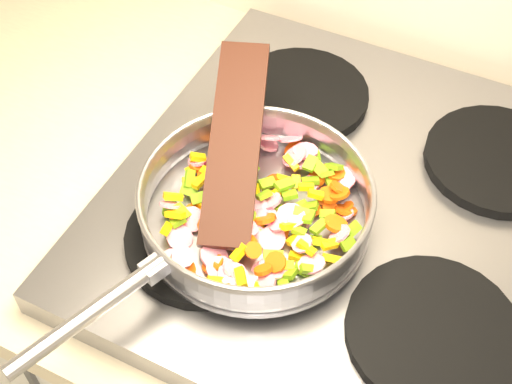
% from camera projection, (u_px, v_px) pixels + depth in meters
% --- Properties ---
extents(cooktop, '(0.60, 0.60, 0.04)m').
position_uv_depth(cooktop, '(356.00, 211.00, 0.91)').
color(cooktop, '#939399').
rests_on(cooktop, counter_top).
extents(grate_fl, '(0.19, 0.19, 0.02)m').
position_uv_depth(grate_fl, '(205.00, 239.00, 0.84)').
color(grate_fl, black).
rests_on(grate_fl, cooktop).
extents(grate_fr, '(0.19, 0.19, 0.02)m').
position_uv_depth(grate_fr, '(433.00, 332.00, 0.76)').
color(grate_fr, black).
rests_on(grate_fr, cooktop).
extents(grate_bl, '(0.19, 0.19, 0.02)m').
position_uv_depth(grate_bl, '(301.00, 95.00, 1.00)').
color(grate_bl, black).
rests_on(grate_bl, cooktop).
extents(grate_br, '(0.19, 0.19, 0.02)m').
position_uv_depth(grate_br, '(498.00, 160.00, 0.92)').
color(grate_br, black).
rests_on(grate_br, cooktop).
extents(saute_pan, '(0.31, 0.47, 0.06)m').
position_uv_depth(saute_pan, '(254.00, 204.00, 0.83)').
color(saute_pan, '#9E9EA5').
rests_on(saute_pan, grate_fl).
extents(vegetable_heap, '(0.24, 0.26, 0.05)m').
position_uv_depth(vegetable_heap, '(258.00, 210.00, 0.84)').
color(vegetable_heap, '#D74B0A').
rests_on(vegetable_heap, saute_pan).
extents(wooden_spatula, '(0.15, 0.26, 0.10)m').
position_uv_depth(wooden_spatula, '(235.00, 141.00, 0.84)').
color(wooden_spatula, black).
rests_on(wooden_spatula, saute_pan).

